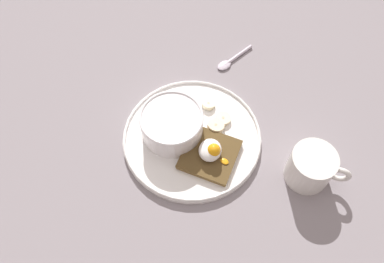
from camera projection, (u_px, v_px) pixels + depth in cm
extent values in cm
cube|color=gray|center=(192.00, 141.00, 78.32)|extent=(120.00, 120.00, 2.00)
cylinder|color=white|center=(192.00, 138.00, 77.03)|extent=(28.42, 28.42, 1.00)
torus|color=white|center=(192.00, 136.00, 76.34)|extent=(28.22, 28.22, 0.60)
cylinder|color=white|center=(172.00, 123.00, 74.92)|extent=(12.47, 12.47, 5.57)
torus|color=white|center=(172.00, 116.00, 72.52)|extent=(12.67, 12.67, 0.60)
cylinder|color=#D3B78C|center=(173.00, 125.00, 75.43)|extent=(11.07, 11.07, 3.99)
ellipsoid|color=#D3B78C|center=(172.00, 120.00, 73.89)|extent=(10.52, 10.52, 1.20)
ellipsoid|color=#C2B097|center=(168.00, 130.00, 72.39)|extent=(1.20, 1.46, 0.54)
ellipsoid|color=tan|center=(168.00, 123.00, 73.26)|extent=(1.43, 1.59, 0.57)
ellipsoid|color=tan|center=(165.00, 116.00, 74.01)|extent=(1.80, 1.41, 0.68)
ellipsoid|color=tan|center=(174.00, 133.00, 71.98)|extent=(2.13, 2.13, 0.79)
cube|color=brown|center=(210.00, 154.00, 73.39)|extent=(11.46, 11.46, 0.30)
cube|color=brown|center=(210.00, 155.00, 73.81)|extent=(11.23, 11.23, 1.18)
ellipsoid|color=white|center=(210.00, 150.00, 72.09)|extent=(4.92, 4.43, 2.80)
sphere|color=orange|center=(214.00, 150.00, 71.18)|extent=(2.64, 2.64, 2.64)
ellipsoid|color=orange|center=(224.00, 161.00, 72.21)|extent=(1.66, 2.00, 0.36)
cylinder|color=beige|center=(208.00, 104.00, 79.98)|extent=(3.72, 3.65, 1.38)
cylinder|color=#B6AD8D|center=(208.00, 103.00, 79.63)|extent=(0.67, 0.66, 0.22)
cylinder|color=#F8E4BB|center=(223.00, 119.00, 78.18)|extent=(4.59, 4.59, 1.03)
cylinder|color=#C2B292|center=(223.00, 118.00, 77.76)|extent=(0.83, 0.83, 0.13)
cylinder|color=beige|center=(216.00, 126.00, 77.02)|extent=(4.72, 4.64, 1.74)
cylinder|color=tan|center=(216.00, 125.00, 76.53)|extent=(0.84, 0.83, 0.23)
cylinder|color=silver|center=(310.00, 167.00, 70.04)|extent=(8.49, 8.49, 7.60)
cylinder|color=#321A1B|center=(315.00, 160.00, 67.55)|extent=(7.22, 7.22, 0.40)
torus|color=silver|center=(339.00, 174.00, 68.87)|extent=(1.22, 4.39, 4.35)
cylinder|color=silver|center=(238.00, 56.00, 88.43)|extent=(7.99, 5.57, 0.80)
ellipsoid|color=silver|center=(224.00, 65.00, 86.93)|extent=(4.33, 3.97, 0.70)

